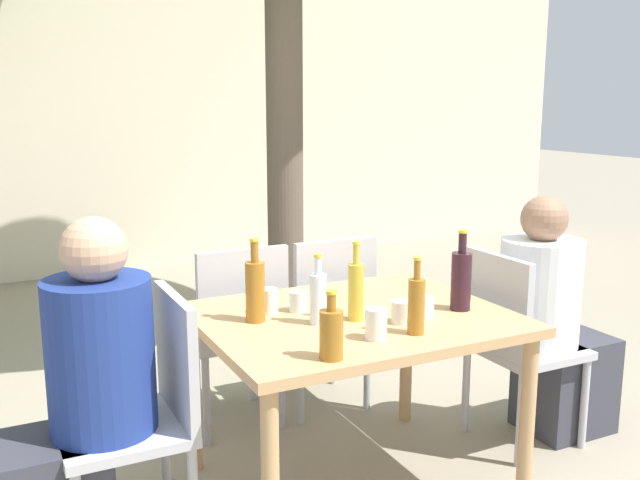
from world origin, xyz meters
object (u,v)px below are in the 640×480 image
object	(u,v)px
patio_chair_2	(236,325)
person_seated_1	(552,329)
person_seated_0	(78,412)
water_bottle_2	(318,297)
oil_cruet_3	(356,290)
drinking_glass_4	(298,301)
patio_chair_1	(513,336)
amber_bottle_1	(255,289)
amber_bottle_5	(416,304)
drinking_glass_1	(376,324)
patio_chair_3	(326,312)
wine_bottle_0	(461,279)
dining_table_front	(353,335)
patio_chair_0	(147,405)
drinking_glass_0	(269,301)
drinking_glass_2	(425,307)
amber_bottle_4	(331,333)
drinking_glass_3	(402,312)

from	to	relation	value
patio_chair_2	person_seated_1	bearing A→B (deg)	151.26
person_seated_0	water_bottle_2	world-z (taller)	person_seated_0
oil_cruet_3	drinking_glass_4	size ratio (longest dim) A/B	3.78
patio_chair_1	oil_cruet_3	xyz separation A→B (m)	(-0.86, -0.07, 0.34)
patio_chair_1	amber_bottle_1	world-z (taller)	amber_bottle_1
amber_bottle_5	drinking_glass_1	bearing A→B (deg)	175.73
person_seated_0	drinking_glass_4	distance (m)	0.93
patio_chair_1	amber_bottle_5	bearing A→B (deg)	112.37
amber_bottle_1	patio_chair_2	bearing A→B (deg)	77.37
patio_chair_3	wine_bottle_0	world-z (taller)	wine_bottle_0
dining_table_front	wine_bottle_0	size ratio (longest dim) A/B	3.64
patio_chair_3	oil_cruet_3	size ratio (longest dim) A/B	2.94
patio_chair_1	patio_chair_2	size ratio (longest dim) A/B	1.00
patio_chair_2	oil_cruet_3	bearing A→B (deg)	105.22
patio_chair_0	oil_cruet_3	distance (m)	0.88
patio_chair_1	amber_bottle_5	xyz separation A→B (m)	(-0.75, -0.31, 0.33)
person_seated_0	drinking_glass_0	world-z (taller)	person_seated_0
patio_chair_0	oil_cruet_3	size ratio (longest dim) A/B	2.94
patio_chair_3	wine_bottle_0	size ratio (longest dim) A/B	2.78
patio_chair_2	person_seated_0	size ratio (longest dim) A/B	0.76
patio_chair_2	water_bottle_2	world-z (taller)	water_bottle_2
drinking_glass_2	drinking_glass_1	bearing A→B (deg)	-155.28
dining_table_front	patio_chair_1	size ratio (longest dim) A/B	1.31
patio_chair_0	water_bottle_2	bearing A→B (deg)	86.20
dining_table_front	drinking_glass_4	distance (m)	0.26
person_seated_1	patio_chair_3	bearing A→B (deg)	49.09
patio_chair_0	drinking_glass_1	size ratio (longest dim) A/B	8.09
patio_chair_3	amber_bottle_4	world-z (taller)	amber_bottle_4
drinking_glass_1	drinking_glass_3	distance (m)	0.22
patio_chair_1	drinking_glass_0	distance (m)	1.18
patio_chair_1	oil_cruet_3	bearing A→B (deg)	94.31
patio_chair_0	amber_bottle_5	xyz separation A→B (m)	(0.92, -0.31, 0.33)
drinking_glass_1	drinking_glass_2	xyz separation A→B (m)	(0.31, 0.14, -0.02)
patio_chair_2	water_bottle_2	xyz separation A→B (m)	(0.06, -0.76, 0.33)
patio_chair_3	amber_bottle_4	distance (m)	1.28
water_bottle_2	amber_bottle_4	distance (m)	0.38
patio_chair_0	drinking_glass_3	xyz separation A→B (m)	(0.95, -0.18, 0.26)
patio_chair_1	amber_bottle_5	distance (m)	0.87
drinking_glass_2	drinking_glass_4	size ratio (longest dim) A/B	0.97
patio_chair_3	person_seated_0	xyz separation A→B (m)	(-1.31, -0.72, 0.02)
patio_chair_3	drinking_glass_4	size ratio (longest dim) A/B	11.11
oil_cruet_3	patio_chair_1	bearing A→B (deg)	4.31
patio_chair_2	oil_cruet_3	world-z (taller)	oil_cruet_3
patio_chair_3	amber_bottle_5	size ratio (longest dim) A/B	3.18
patio_chair_2	drinking_glass_2	xyz separation A→B (m)	(0.48, -0.87, 0.26)
amber_bottle_1	patio_chair_1	bearing A→B (deg)	-4.35
drinking_glass_1	drinking_glass_4	xyz separation A→B (m)	(-0.11, 0.43, -0.02)
patio_chair_1	water_bottle_2	world-z (taller)	water_bottle_2
patio_chair_3	drinking_glass_3	world-z (taller)	patio_chair_3
amber_bottle_5	drinking_glass_1	size ratio (longest dim) A/B	2.55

